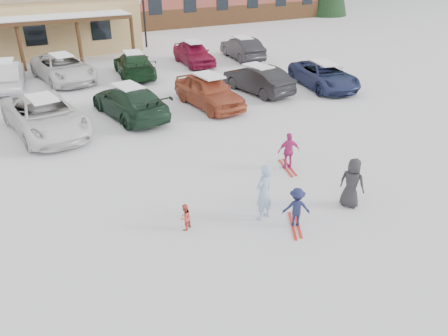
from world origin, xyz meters
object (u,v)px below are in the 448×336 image
adult_skier (264,192)px  parked_car_6 (324,75)px  parked_car_4 (209,91)px  lamp_post (143,5)px  child_navy (297,207)px  parked_car_12 (194,53)px  bystander_dark (352,183)px  parked_car_3 (130,101)px  parked_car_5 (258,79)px  parked_car_11 (134,64)px  parked_car_2 (45,115)px  child_magenta (289,151)px  parked_car_13 (242,48)px  parked_car_9 (6,75)px  toddler_red (185,217)px  parked_car_10 (63,68)px

adult_skier → parked_car_6: adult_skier is taller
adult_skier → parked_car_4: (3.05, 9.77, -0.08)m
lamp_post → child_navy: 26.18m
child_navy → parked_car_12: bearing=-77.9°
parked_car_12 → bystander_dark: bearing=-96.8°
parked_car_4 → bystander_dark: bearing=-96.8°
parked_car_3 → child_navy: bearing=88.7°
parked_car_12 → parked_car_5: bearing=-83.7°
parked_car_5 → parked_car_11: 8.01m
adult_skier → parked_car_2: bearing=-84.6°
bystander_dark → parked_car_5: size_ratio=0.36×
child_magenta → bystander_dark: (0.18, -2.97, 0.11)m
child_magenta → parked_car_12: (3.44, 15.69, 0.08)m
child_magenta → parked_car_2: (-7.09, 7.55, 0.10)m
lamp_post → child_magenta: lamp_post is taller
parked_car_3 → parked_car_13: (10.47, 7.75, 0.01)m
parked_car_2 → parked_car_9: 7.85m
parked_car_2 → parked_car_12: (10.52, 8.14, -0.02)m
toddler_red → parked_car_2: bearing=-107.9°
parked_car_2 → parked_car_6: 14.72m
toddler_red → parked_car_9: bearing=-111.0°
parked_car_5 → parked_car_12: size_ratio=1.00×
parked_car_6 → parked_car_10: (-12.62, 8.20, 0.07)m
parked_car_10 → parked_car_12: size_ratio=1.25×
bystander_dark → parked_car_2: (-7.27, 10.51, -0.01)m
parked_car_13 → toddler_red: bearing=60.7°
lamp_post → parked_car_11: bearing=-113.5°
parked_car_10 → parked_car_4: bearing=-64.6°
child_magenta → parked_car_10: size_ratio=0.24×
parked_car_5 → parked_car_10: bearing=-48.8°
parked_car_2 → parked_car_4: size_ratio=1.21×
parked_car_11 → bystander_dark: bearing=101.4°
child_navy → parked_car_13: bearing=-87.8°
child_navy → parked_car_2: size_ratio=0.21×
adult_skier → parked_car_6: size_ratio=0.35×
parked_car_10 → parked_car_3: bearing=-87.0°
parked_car_5 → parked_car_11: bearing=-61.7°
bystander_dark → lamp_post: bearing=-30.8°
parked_car_3 → parked_car_5: bearing=174.6°
parked_car_3 → parked_car_12: (6.81, 7.88, 0.02)m
adult_skier → bystander_dark: 2.79m
parked_car_3 → parked_car_4: (3.89, -0.37, 0.05)m
adult_skier → lamp_post: bearing=-120.7°
child_navy → bystander_dark: size_ratio=0.76×
toddler_red → parked_car_11: parked_car_11 is taller
parked_car_4 → toddler_red: bearing=-124.7°
parked_car_5 → parked_car_13: parked_car_13 is taller
parked_car_4 → parked_car_6: size_ratio=0.92×
child_magenta → parked_car_6: parked_car_6 is taller
parked_car_2 → parked_car_10: (2.10, 8.03, -0.01)m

